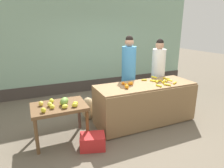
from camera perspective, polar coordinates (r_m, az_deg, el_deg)
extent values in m
plane|color=#665B4C|center=(4.51, 5.71, -11.43)|extent=(24.00, 24.00, 0.00)
cube|color=#8CB299|center=(6.54, -6.09, 12.28)|extent=(7.29, 0.20, 3.26)
cube|color=#3F3833|center=(6.70, -5.43, -0.22)|extent=(7.29, 0.04, 0.36)
cube|color=olive|center=(4.47, 9.47, -5.51)|extent=(2.21, 0.79, 0.89)
cube|color=olive|center=(4.17, 12.54, -7.39)|extent=(2.21, 0.03, 0.83)
cube|color=brown|center=(3.75, -15.18, -6.40)|extent=(0.98, 0.69, 0.06)
cylinder|color=brown|center=(3.62, -21.06, -14.21)|extent=(0.06, 0.06, 0.65)
cylinder|color=brown|center=(3.72, -7.17, -12.18)|extent=(0.06, 0.06, 0.65)
cylinder|color=brown|center=(4.14, -21.58, -10.19)|extent=(0.06, 0.06, 0.65)
cylinder|color=brown|center=(4.24, -9.53, -8.57)|extent=(0.06, 0.06, 0.65)
cylinder|color=gold|center=(4.83, 15.50, 1.58)|extent=(0.12, 0.15, 0.04)
cylinder|color=gold|center=(4.59, 13.51, 0.94)|extent=(0.13, 0.04, 0.04)
cylinder|color=gold|center=(4.21, 13.44, -0.48)|extent=(0.07, 0.13, 0.04)
cylinder|color=gold|center=(4.59, 9.34, 1.18)|extent=(0.13, 0.07, 0.04)
cylinder|color=gold|center=(4.32, 15.80, -0.20)|extent=(0.11, 0.14, 0.04)
cylinder|color=yellow|center=(4.61, 15.60, 0.85)|extent=(0.12, 0.11, 0.04)
cylinder|color=yellow|center=(4.56, 12.59, 0.90)|extent=(0.10, 0.13, 0.04)
cylinder|color=yellow|center=(4.55, 11.83, 0.93)|extent=(0.09, 0.14, 0.04)
cylinder|color=yellow|center=(4.46, 14.69, 0.42)|extent=(0.07, 0.13, 0.04)
cylinder|color=gold|center=(4.51, 17.84, 0.32)|extent=(0.15, 0.11, 0.04)
cylinder|color=yellow|center=(4.76, 12.15, 1.97)|extent=(0.08, 0.14, 0.04)
cylinder|color=gold|center=(4.48, 14.92, 0.87)|extent=(0.12, 0.12, 0.04)
cylinder|color=gold|center=(4.39, 12.97, 0.70)|extent=(0.12, 0.12, 0.04)
cylinder|color=gold|center=(4.57, 16.38, 1.06)|extent=(0.06, 0.15, 0.04)
sphere|color=orange|center=(3.95, 4.32, -0.80)|extent=(0.09, 0.09, 0.09)
sphere|color=orange|center=(4.19, 5.13, 0.13)|extent=(0.07, 0.07, 0.07)
sphere|color=orange|center=(4.13, 4.10, -0.12)|extent=(0.07, 0.07, 0.07)
sphere|color=orange|center=(4.21, 5.68, 0.22)|extent=(0.08, 0.08, 0.08)
sphere|color=orange|center=(4.20, 3.24, 0.19)|extent=(0.07, 0.07, 0.07)
ellipsoid|color=yellow|center=(3.71, -14.33, -5.44)|extent=(0.12, 0.12, 0.08)
ellipsoid|color=yellow|center=(3.63, -10.63, -5.63)|extent=(0.10, 0.07, 0.09)
ellipsoid|color=yellow|center=(3.56, -13.55, -6.38)|extent=(0.12, 0.09, 0.08)
ellipsoid|color=yellow|center=(3.58, -10.79, -6.03)|extent=(0.12, 0.10, 0.08)
ellipsoid|color=yellow|center=(3.71, -17.64, -5.65)|extent=(0.11, 0.12, 0.09)
ellipsoid|color=yellow|center=(3.61, -17.00, -6.35)|extent=(0.11, 0.12, 0.08)
ellipsoid|color=yellow|center=(3.79, -19.98, -5.37)|extent=(0.10, 0.11, 0.09)
ellipsoid|color=yellow|center=(3.89, -17.18, -4.65)|extent=(0.11, 0.13, 0.08)
ellipsoid|color=yellow|center=(3.50, -19.34, -7.21)|extent=(0.12, 0.12, 0.09)
ellipsoid|color=olive|center=(3.71, -13.71, -4.90)|extent=(0.23, 0.26, 0.14)
cylinder|color=#33333D|center=(4.97, 4.66, -3.94)|extent=(0.29, 0.29, 0.74)
cylinder|color=#3F8CCC|center=(4.75, 4.89, 5.38)|extent=(0.34, 0.34, 0.90)
sphere|color=tan|center=(4.67, 5.06, 11.97)|extent=(0.21, 0.21, 0.21)
sphere|color=black|center=(4.67, 5.08, 12.80)|extent=(0.18, 0.18, 0.18)
cylinder|color=#33333D|center=(5.39, 12.81, -2.91)|extent=(0.29, 0.29, 0.70)
cylinder|color=white|center=(5.19, 13.35, 5.19)|extent=(0.34, 0.34, 0.85)
sphere|color=tan|center=(5.12, 13.75, 10.90)|extent=(0.21, 0.21, 0.21)
sphere|color=black|center=(5.11, 13.80, 11.66)|extent=(0.18, 0.18, 0.18)
cube|color=red|center=(3.65, -5.69, -16.33)|extent=(0.51, 0.44, 0.26)
ellipsoid|color=tan|center=(4.62, -6.92, -7.06)|extent=(0.44, 0.46, 0.53)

